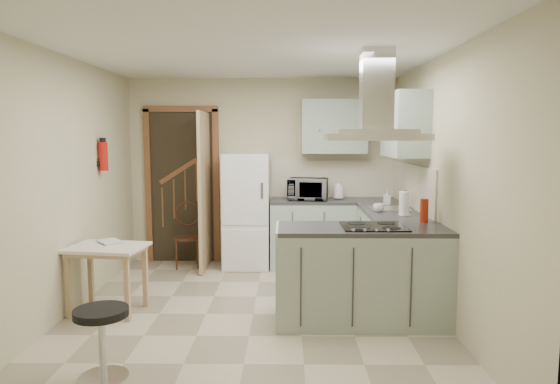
{
  "coord_description": "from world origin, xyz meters",
  "views": [
    {
      "loc": [
        0.32,
        -4.7,
        1.73
      ],
      "look_at": [
        0.26,
        0.45,
        1.15
      ],
      "focal_mm": 32.0,
      "sensor_mm": 36.0,
      "label": 1
    }
  ],
  "objects_px": {
    "fridge": "(247,211)",
    "stool": "(102,343)",
    "drop_leaf_table": "(108,279)",
    "extractor_hood": "(376,137)",
    "peninsula": "(362,275)",
    "bentwood_chair": "(187,238)",
    "microwave": "(308,189)"
  },
  "relations": [
    {
      "from": "fridge",
      "to": "drop_leaf_table",
      "type": "relative_size",
      "value": 2.11
    },
    {
      "from": "peninsula",
      "to": "extractor_hood",
      "type": "distance_m",
      "value": 1.27
    },
    {
      "from": "fridge",
      "to": "stool",
      "type": "xyz_separation_m",
      "value": [
        -0.79,
        -3.1,
        -0.49
      ]
    },
    {
      "from": "extractor_hood",
      "to": "bentwood_chair",
      "type": "height_order",
      "value": "extractor_hood"
    },
    {
      "from": "extractor_hood",
      "to": "stool",
      "type": "bearing_deg",
      "value": -152.22
    },
    {
      "from": "bentwood_chair",
      "to": "microwave",
      "type": "distance_m",
      "value": 1.73
    },
    {
      "from": "bentwood_chair",
      "to": "microwave",
      "type": "xyz_separation_m",
      "value": [
        1.6,
        -0.01,
        0.65
      ]
    },
    {
      "from": "extractor_hood",
      "to": "peninsula",
      "type": "bearing_deg",
      "value": 180.0
    },
    {
      "from": "drop_leaf_table",
      "to": "microwave",
      "type": "height_order",
      "value": "microwave"
    },
    {
      "from": "bentwood_chair",
      "to": "microwave",
      "type": "bearing_deg",
      "value": -13.74
    },
    {
      "from": "fridge",
      "to": "extractor_hood",
      "type": "relative_size",
      "value": 1.67
    },
    {
      "from": "drop_leaf_table",
      "to": "fridge",
      "type": "bearing_deg",
      "value": 62.7
    },
    {
      "from": "drop_leaf_table",
      "to": "extractor_hood",
      "type": "bearing_deg",
      "value": 2.61
    },
    {
      "from": "drop_leaf_table",
      "to": "stool",
      "type": "bearing_deg",
      "value": -64.53
    },
    {
      "from": "peninsula",
      "to": "bentwood_chair",
      "type": "distance_m",
      "value": 2.81
    },
    {
      "from": "peninsula",
      "to": "extractor_hood",
      "type": "bearing_deg",
      "value": 0.0
    },
    {
      "from": "extractor_hood",
      "to": "microwave",
      "type": "bearing_deg",
      "value": 104.95
    },
    {
      "from": "microwave",
      "to": "extractor_hood",
      "type": "bearing_deg",
      "value": -66.05
    },
    {
      "from": "peninsula",
      "to": "microwave",
      "type": "height_order",
      "value": "microwave"
    },
    {
      "from": "peninsula",
      "to": "stool",
      "type": "distance_m",
      "value": 2.31
    },
    {
      "from": "peninsula",
      "to": "microwave",
      "type": "xyz_separation_m",
      "value": [
        -0.42,
        1.94,
        0.59
      ]
    },
    {
      "from": "drop_leaf_table",
      "to": "bentwood_chair",
      "type": "bearing_deg",
      "value": 83.64
    },
    {
      "from": "extractor_hood",
      "to": "stool",
      "type": "xyz_separation_m",
      "value": [
        -2.12,
        -1.12,
        -1.46
      ]
    },
    {
      "from": "peninsula",
      "to": "drop_leaf_table",
      "type": "distance_m",
      "value": 2.46
    },
    {
      "from": "bentwood_chair",
      "to": "stool",
      "type": "relative_size",
      "value": 1.5
    },
    {
      "from": "stool",
      "to": "microwave",
      "type": "relative_size",
      "value": 1.03
    },
    {
      "from": "stool",
      "to": "fridge",
      "type": "bearing_deg",
      "value": 75.65
    },
    {
      "from": "bentwood_chair",
      "to": "microwave",
      "type": "height_order",
      "value": "microwave"
    },
    {
      "from": "extractor_hood",
      "to": "bentwood_chair",
      "type": "distance_m",
      "value": 3.18
    },
    {
      "from": "microwave",
      "to": "peninsula",
      "type": "bearing_deg",
      "value": -68.83
    },
    {
      "from": "fridge",
      "to": "stool",
      "type": "relative_size",
      "value": 2.9
    },
    {
      "from": "fridge",
      "to": "stool",
      "type": "distance_m",
      "value": 3.23
    }
  ]
}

